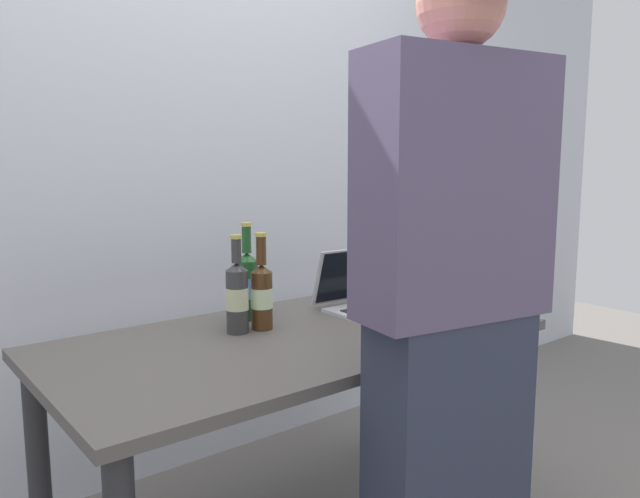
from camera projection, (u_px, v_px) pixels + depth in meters
name	position (u px, v px, depth m)	size (l,w,h in m)	color
desk	(297.00, 363.00, 1.86)	(1.47, 0.77, 0.71)	#56514C
laptop	(372.00, 296.00, 2.14)	(0.35, 0.32, 0.21)	#B7BABC
beer_bottle_dark	(237.00, 295.00, 1.83)	(0.07, 0.07, 0.30)	#333333
beer_bottle_green	(247.00, 284.00, 1.99)	(0.07, 0.07, 0.32)	#1E5123
beer_bottle_brown	(262.00, 293.00, 1.88)	(0.07, 0.07, 0.30)	#472B14
person_figure	(451.00, 320.00, 1.42)	(0.48, 0.31, 1.69)	#2D3347
back_wall	(177.00, 143.00, 2.37)	(6.00, 0.10, 2.60)	silver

